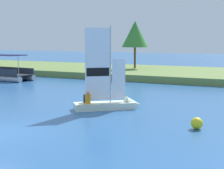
# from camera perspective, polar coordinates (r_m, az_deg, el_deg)

# --- Properties ---
(shore_bank) EXTENTS (80.00, 14.61, 0.71)m
(shore_bank) POSITION_cam_1_polar(r_m,az_deg,el_deg) (43.23, 10.29, 1.70)
(shore_bank) COLOR olive
(shore_bank) RESTS_ON ground
(shoreline_tree_midleft) EXTENTS (3.32, 3.32, 5.96)m
(shoreline_tree_midleft) POSITION_cam_1_polar(r_m,az_deg,el_deg) (45.90, 3.65, 7.93)
(shoreline_tree_midleft) COLOR brown
(shoreline_tree_midleft) RESTS_ON shore_bank
(sailboat) EXTENTS (4.00, 3.63, 5.51)m
(sailboat) POSITION_cam_1_polar(r_m,az_deg,el_deg) (22.74, 0.24, -2.72)
(sailboat) COLOR silver
(sailboat) RESTS_ON ground
(pontoon_boat) EXTENTS (6.42, 3.10, 2.73)m
(pontoon_boat) POSITION_cam_1_polar(r_m,az_deg,el_deg) (40.56, -16.33, 1.66)
(pontoon_boat) COLOR #B2B2B7
(pontoon_boat) RESTS_ON ground
(channel_buoy) EXTENTS (0.59, 0.59, 0.59)m
(channel_buoy) POSITION_cam_1_polar(r_m,az_deg,el_deg) (18.13, 13.21, -5.97)
(channel_buoy) COLOR yellow
(channel_buoy) RESTS_ON ground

